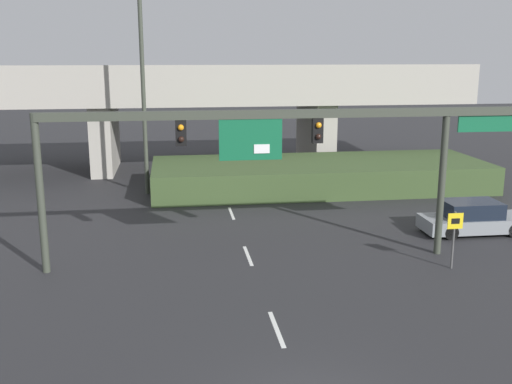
# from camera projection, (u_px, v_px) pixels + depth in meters

# --- Properties ---
(lane_markings) EXTENTS (0.14, 22.30, 0.01)m
(lane_markings) POSITION_uv_depth(u_px,v_px,m) (239.00, 232.00, 27.26)
(lane_markings) COLOR silver
(lane_markings) RESTS_ON ground
(signal_gantry) EXTENTS (18.81, 0.44, 5.91)m
(signal_gantry) POSITION_uv_depth(u_px,v_px,m) (283.00, 138.00, 22.38)
(signal_gantry) COLOR #383D33
(signal_gantry) RESTS_ON ground
(speed_limit_sign) EXTENTS (0.60, 0.11, 2.22)m
(speed_limit_sign) POSITION_uv_depth(u_px,v_px,m) (454.00, 232.00, 22.32)
(speed_limit_sign) COLOR #4C4C4C
(speed_limit_sign) RESTS_ON ground
(highway_light_pole_near) EXTENTS (0.70, 0.36, 13.38)m
(highway_light_pole_near) POSITION_uv_depth(u_px,v_px,m) (142.00, 70.00, 33.20)
(highway_light_pole_near) COLOR #383D33
(highway_light_pole_near) RESTS_ON ground
(overpass_bridge) EXTENTS (35.10, 8.43, 7.25)m
(overpass_bridge) POSITION_uv_depth(u_px,v_px,m) (212.00, 96.00, 41.78)
(overpass_bridge) COLOR #A39E93
(overpass_bridge) RESTS_ON ground
(grass_embankment) EXTENTS (19.85, 7.01, 1.62)m
(grass_embankment) POSITION_uv_depth(u_px,v_px,m) (319.00, 175.00, 36.03)
(grass_embankment) COLOR #384C28
(grass_embankment) RESTS_ON ground
(parked_sedan_near_right) EXTENTS (4.76, 1.93, 1.49)m
(parked_sedan_near_right) POSITION_uv_depth(u_px,v_px,m) (473.00, 218.00, 26.98)
(parked_sedan_near_right) COLOR gray
(parked_sedan_near_right) RESTS_ON ground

